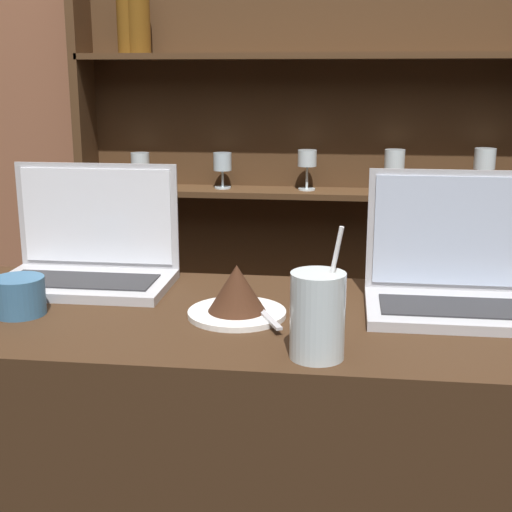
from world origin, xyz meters
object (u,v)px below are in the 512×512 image
laptop_near (89,256)px  coffee_cup (19,296)px  cake_plate (237,295)px  water_glass (318,315)px  laptop_far (457,278)px

laptop_near → coffee_cup: size_ratio=3.82×
cake_plate → water_glass: size_ratio=0.89×
cake_plate → coffee_cup: 0.38m
cake_plate → water_glass: 0.23m
laptop_far → water_glass: bearing=-132.6°
laptop_near → water_glass: (0.48, -0.34, 0.01)m
laptop_near → cake_plate: 0.37m
cake_plate → laptop_far: bearing=13.1°
cake_plate → water_glass: (0.15, -0.17, 0.03)m
cake_plate → coffee_cup: (-0.38, -0.04, -0.01)m
water_glass → coffee_cup: water_glass is taller
water_glass → laptop_near: bearing=144.7°
water_glass → coffee_cup: (-0.53, 0.13, -0.03)m
cake_plate → coffee_cup: size_ratio=1.99×
laptop_near → laptop_far: laptop_far is taller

